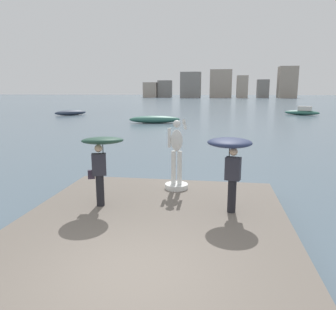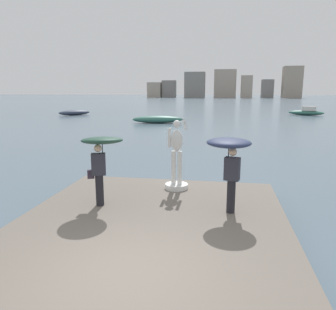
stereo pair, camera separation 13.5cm
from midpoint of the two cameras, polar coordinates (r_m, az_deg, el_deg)
name	(u,v)px [view 2 (the right image)]	position (r m, az deg, el deg)	size (l,w,h in m)	color
ground_plane	(210,116)	(45.15, 7.56, 6.76)	(400.00, 400.00, 0.00)	slate
pier	(143,243)	(7.55, -3.85, -15.17)	(6.73, 9.15, 0.40)	#70665B
statue_white_figure	(177,162)	(10.46, 1.91, -1.30)	(0.76, 0.94, 2.28)	white
onlooker_left	(101,150)	(8.98, -11.30, 0.83)	(1.44, 1.45, 1.99)	black
onlooker_right	(230,152)	(8.45, 11.26, 0.53)	(1.42, 1.42, 1.97)	black
boat_mid	(158,119)	(35.71, -1.71, 6.29)	(5.72, 2.57, 0.80)	#336B5B
boat_far	(74,113)	(48.96, -16.10, 7.19)	(4.19, 4.27, 0.72)	#2D384C
boat_leftward	(307,112)	(51.04, 23.32, 7.00)	(4.96, 3.01, 1.28)	#336B5B
distant_skyline	(225,85)	(155.31, 10.10, 12.01)	(70.05, 11.40, 13.91)	#A89989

